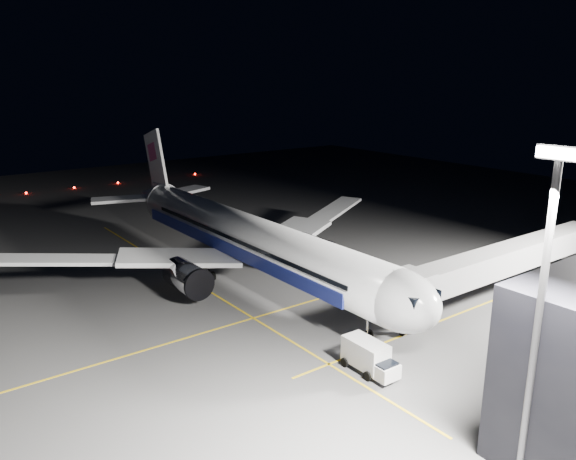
# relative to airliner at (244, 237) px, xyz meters

# --- Properties ---
(ground) EXTENTS (200.00, 200.00, 0.00)m
(ground) POSITION_rel_airliner_xyz_m (1.08, 0.00, -5.16)
(ground) COLOR #4C4C4F
(ground) RESTS_ON ground
(guide_line_main) EXTENTS (0.25, 80.00, 0.01)m
(guide_line_main) POSITION_rel_airliner_xyz_m (11.08, 0.00, -5.16)
(guide_line_main) COLOR gold
(guide_line_main) RESTS_ON ground
(guide_line_cross) EXTENTS (70.00, 0.25, 0.01)m
(guide_line_cross) POSITION_rel_airliner_xyz_m (1.08, -6.00, -5.16)
(guide_line_cross) COLOR gold
(guide_line_cross) RESTS_ON ground
(guide_line_side) EXTENTS (0.25, 40.00, 0.01)m
(guide_line_side) POSITION_rel_airliner_xyz_m (23.08, 10.00, -5.16)
(guide_line_side) COLOR gold
(guide_line_side) RESTS_ON ground
(airliner) EXTENTS (61.48, 54.22, 16.64)m
(airliner) POSITION_rel_airliner_xyz_m (0.00, 0.00, 0.00)
(airliner) COLOR silver
(airliner) RESTS_ON ground
(jet_bridge) EXTENTS (3.60, 34.40, 6.30)m
(jet_bridge) POSITION_rel_airliner_xyz_m (23.08, 18.06, -0.58)
(jet_bridge) COLOR #B2B2B7
(jet_bridge) RESTS_ON ground
(floodlight_mast_south) EXTENTS (2.40, 0.67, 20.70)m
(floodlight_mast_south) POSITION_rel_airliner_xyz_m (41.08, -6.01, 7.21)
(floodlight_mast_south) COLOR #59595E
(floodlight_mast_south) RESTS_ON ground
(taxiway_lights) EXTENTS (0.44, 60.44, 0.44)m
(taxiway_lights) POSITION_rel_airliner_xyz_m (-70.92, 0.00, -4.94)
(taxiway_lights) COLOR #FF140A
(taxiway_lights) RESTS_ON ground
(service_truck) EXTENTS (5.33, 2.46, 2.70)m
(service_truck) POSITION_rel_airliner_xyz_m (26.13, -4.16, -3.72)
(service_truck) COLOR silver
(service_truck) RESTS_ON ground
(baggage_tug) EXTENTS (2.36, 1.91, 1.69)m
(baggage_tug) POSITION_rel_airliner_xyz_m (-11.63, 18.10, -4.38)
(baggage_tug) COLOR black
(baggage_tug) RESTS_ON ground
(safety_cone_a) EXTENTS (0.38, 0.38, 0.57)m
(safety_cone_a) POSITION_rel_airliner_xyz_m (3.32, 9.76, -4.88)
(safety_cone_a) COLOR orange
(safety_cone_a) RESTS_ON ground
(safety_cone_b) EXTENTS (0.45, 0.45, 0.67)m
(safety_cone_b) POSITION_rel_airliner_xyz_m (6.90, 10.92, -4.83)
(safety_cone_b) COLOR orange
(safety_cone_b) RESTS_ON ground
(safety_cone_c) EXTENTS (0.38, 0.38, 0.57)m
(safety_cone_c) POSITION_rel_airliner_xyz_m (-4.98, 11.43, -4.88)
(safety_cone_c) COLOR orange
(safety_cone_c) RESTS_ON ground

